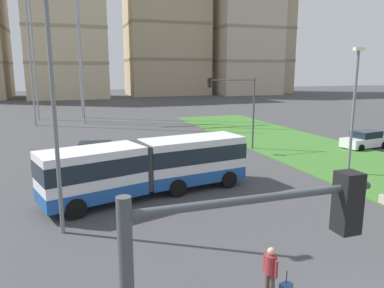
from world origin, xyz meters
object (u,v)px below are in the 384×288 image
(traffic_light_far_right, at_px, (239,101))
(apartment_tower_east, at_px, (259,14))
(flower_planter_3, at_px, (347,179))
(apartment_tower_eastcentre, at_px, (246,14))
(car_white_van, at_px, (365,140))
(streetlight_median, at_px, (354,106))
(articulated_bus, at_px, (149,166))
(apartment_tower_centre, at_px, (166,9))
(car_black_sedan, at_px, (97,153))
(streetlight_left, at_px, (54,108))
(apartment_tower_westcentre, at_px, (64,12))
(pedestrian_crossing, at_px, (270,270))

(traffic_light_far_right, bearing_deg, apartment_tower_east, 60.40)
(flower_planter_3, relative_size, apartment_tower_eastcentre, 0.02)
(car_white_van, xyz_separation_m, apartment_tower_eastcentre, (24.24, 72.66, 21.84))
(streetlight_median, bearing_deg, articulated_bus, 178.59)
(apartment_tower_centre, bearing_deg, car_black_sedan, -108.75)
(car_white_van, relative_size, apartment_tower_east, 0.10)
(car_white_van, height_order, streetlight_left, streetlight_left)
(apartment_tower_eastcentre, distance_m, apartment_tower_east, 9.20)
(streetlight_left, height_order, apartment_tower_westcentre, apartment_tower_westcentre)
(apartment_tower_eastcentre, bearing_deg, apartment_tower_westcentre, -179.59)
(flower_planter_3, distance_m, traffic_light_far_right, 12.12)
(car_black_sedan, distance_m, pedestrian_crossing, 19.63)
(car_white_van, xyz_separation_m, apartment_tower_centre, (2.33, 77.82, 22.88))
(articulated_bus, distance_m, pedestrian_crossing, 10.88)
(traffic_light_far_right, distance_m, streetlight_median, 10.04)
(car_black_sedan, relative_size, streetlight_median, 0.55)
(car_black_sedan, relative_size, apartment_tower_eastcentre, 0.10)
(articulated_bus, xyz_separation_m, car_black_sedan, (-2.19, 8.52, -0.90))
(streetlight_left, xyz_separation_m, apartment_tower_eastcentre, (49.99, 82.52, 17.16))
(flower_planter_3, bearing_deg, car_black_sedan, 141.88)
(articulated_bus, xyz_separation_m, apartment_tower_westcentre, (-3.43, 78.47, 18.98))
(pedestrian_crossing, distance_m, apartment_tower_eastcentre, 102.12)
(flower_planter_3, xyz_separation_m, streetlight_left, (-16.31, -1.35, 5.01))
(pedestrian_crossing, xyz_separation_m, streetlight_left, (-6.02, 7.08, 4.43))
(streetlight_left, relative_size, apartment_tower_east, 0.21)
(flower_planter_3, distance_m, apartment_tower_east, 98.64)
(car_white_van, xyz_separation_m, apartment_tower_westcentre, (-24.53, 72.31, 19.88))
(articulated_bus, distance_m, apartment_tower_east, 101.81)
(apartment_tower_westcentre, bearing_deg, articulated_bus, -87.49)
(streetlight_left, relative_size, apartment_tower_westcentre, 0.24)
(streetlight_median, relative_size, apartment_tower_eastcentre, 0.18)
(articulated_bus, xyz_separation_m, car_white_van, (21.10, 6.16, -0.90))
(flower_planter_3, relative_size, traffic_light_far_right, 0.17)
(articulated_bus, relative_size, apartment_tower_east, 0.26)
(car_black_sedan, relative_size, car_white_van, 1.00)
(apartment_tower_centre, bearing_deg, apartment_tower_westcentre, -168.39)
(car_black_sedan, xyz_separation_m, flower_planter_3, (13.85, -10.87, -0.33))
(car_white_van, bearing_deg, apartment_tower_centre, 88.28)
(car_white_van, height_order, apartment_tower_centre, apartment_tower_centre)
(car_black_sedan, height_order, apartment_tower_centre, apartment_tower_centre)
(apartment_tower_westcentre, relative_size, apartment_tower_east, 0.88)
(apartment_tower_westcentre, relative_size, apartment_tower_centre, 0.87)
(traffic_light_far_right, bearing_deg, car_black_sedan, -177.87)
(car_black_sedan, relative_size, apartment_tower_east, 0.10)
(articulated_bus, relative_size, apartment_tower_centre, 0.26)
(car_black_sedan, distance_m, apartment_tower_westcentre, 72.73)
(apartment_tower_centre, relative_size, apartment_tower_eastcentre, 1.05)
(apartment_tower_east, bearing_deg, apartment_tower_centre, -179.28)
(apartment_tower_eastcentre, bearing_deg, apartment_tower_centre, 166.74)
(flower_planter_3, xyz_separation_m, apartment_tower_eastcentre, (33.68, 81.17, 22.17))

